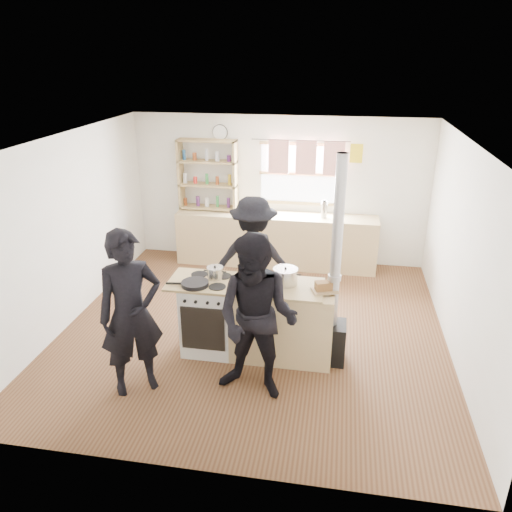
{
  "coord_description": "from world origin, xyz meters",
  "views": [
    {
      "loc": [
        1.02,
        -5.74,
        3.47
      ],
      "look_at": [
        0.05,
        -0.1,
        1.1
      ],
      "focal_mm": 35.0,
      "sensor_mm": 36.0,
      "label": 1
    }
  ],
  "objects_px": {
    "thermos": "(324,209)",
    "roast_tray": "(259,284)",
    "stockpot_stove": "(215,273)",
    "person_near_right": "(257,319)",
    "skillet_greens": "(195,283)",
    "flue_heater": "(332,312)",
    "stockpot_counter": "(285,276)",
    "bread_board": "(325,287)",
    "cooking_island": "(257,319)",
    "person_far": "(254,258)",
    "person_near_left": "(131,314)"
  },
  "relations": [
    {
      "from": "cooking_island",
      "to": "thermos",
      "type": "bearing_deg",
      "value": 76.81
    },
    {
      "from": "stockpot_counter",
      "to": "person_near_right",
      "type": "xyz_separation_m",
      "value": [
        -0.19,
        -0.84,
        -0.11
      ]
    },
    {
      "from": "stockpot_counter",
      "to": "bread_board",
      "type": "height_order",
      "value": "stockpot_counter"
    },
    {
      "from": "stockpot_stove",
      "to": "person_far",
      "type": "xyz_separation_m",
      "value": [
        0.32,
        0.86,
        -0.14
      ]
    },
    {
      "from": "roast_tray",
      "to": "person_near_right",
      "type": "distance_m",
      "value": 0.7
    },
    {
      "from": "thermos",
      "to": "stockpot_stove",
      "type": "xyz_separation_m",
      "value": [
        -1.18,
        -2.69,
        -0.04
      ]
    },
    {
      "from": "stockpot_stove",
      "to": "person_near_left",
      "type": "xyz_separation_m",
      "value": [
        -0.66,
        -0.99,
        -0.08
      ]
    },
    {
      "from": "flue_heater",
      "to": "person_near_left",
      "type": "height_order",
      "value": "flue_heater"
    },
    {
      "from": "cooking_island",
      "to": "stockpot_stove",
      "type": "height_order",
      "value": "stockpot_stove"
    },
    {
      "from": "flue_heater",
      "to": "stockpot_counter",
      "type": "bearing_deg",
      "value": 171.47
    },
    {
      "from": "thermos",
      "to": "stockpot_counter",
      "type": "xyz_separation_m",
      "value": [
        -0.33,
        -2.7,
        -0.01
      ]
    },
    {
      "from": "stockpot_stove",
      "to": "flue_heater",
      "type": "height_order",
      "value": "flue_heater"
    },
    {
      "from": "person_near_right",
      "to": "person_far",
      "type": "distance_m",
      "value": 1.74
    },
    {
      "from": "skillet_greens",
      "to": "person_near_left",
      "type": "bearing_deg",
      "value": -122.69
    },
    {
      "from": "skillet_greens",
      "to": "person_far",
      "type": "height_order",
      "value": "person_far"
    },
    {
      "from": "thermos",
      "to": "roast_tray",
      "type": "xyz_separation_m",
      "value": [
        -0.61,
        -2.84,
        -0.07
      ]
    },
    {
      "from": "flue_heater",
      "to": "person_near_right",
      "type": "bearing_deg",
      "value": -135.34
    },
    {
      "from": "bread_board",
      "to": "person_near_right",
      "type": "relative_size",
      "value": 0.18
    },
    {
      "from": "person_far",
      "to": "thermos",
      "type": "bearing_deg",
      "value": -117.65
    },
    {
      "from": "cooking_island",
      "to": "skillet_greens",
      "type": "height_order",
      "value": "skillet_greens"
    },
    {
      "from": "thermos",
      "to": "person_near_left",
      "type": "bearing_deg",
      "value": -116.58
    },
    {
      "from": "stockpot_stove",
      "to": "bread_board",
      "type": "height_order",
      "value": "stockpot_stove"
    },
    {
      "from": "skillet_greens",
      "to": "stockpot_stove",
      "type": "distance_m",
      "value": 0.31
    },
    {
      "from": "person_near_right",
      "to": "stockpot_stove",
      "type": "bearing_deg",
      "value": 138.65
    },
    {
      "from": "skillet_greens",
      "to": "bread_board",
      "type": "xyz_separation_m",
      "value": [
        1.49,
        0.11,
        0.02
      ]
    },
    {
      "from": "person_far",
      "to": "stockpot_stove",
      "type": "bearing_deg",
      "value": 67.3
    },
    {
      "from": "person_near_right",
      "to": "person_near_left",
      "type": "bearing_deg",
      "value": -163.0
    },
    {
      "from": "cooking_island",
      "to": "skillet_greens",
      "type": "bearing_deg",
      "value": -167.55
    },
    {
      "from": "roast_tray",
      "to": "stockpot_counter",
      "type": "bearing_deg",
      "value": 26.45
    },
    {
      "from": "stockpot_stove",
      "to": "person_near_right",
      "type": "height_order",
      "value": "person_near_right"
    },
    {
      "from": "person_near_left",
      "to": "person_near_right",
      "type": "relative_size",
      "value": 1.01
    },
    {
      "from": "thermos",
      "to": "cooking_island",
      "type": "bearing_deg",
      "value": -103.19
    },
    {
      "from": "roast_tray",
      "to": "flue_heater",
      "type": "distance_m",
      "value": 0.91
    },
    {
      "from": "person_near_left",
      "to": "bread_board",
      "type": "bearing_deg",
      "value": -11.43
    },
    {
      "from": "cooking_island",
      "to": "person_near_left",
      "type": "xyz_separation_m",
      "value": [
        -1.19,
        -0.9,
        0.45
      ]
    },
    {
      "from": "thermos",
      "to": "roast_tray",
      "type": "relative_size",
      "value": 0.75
    },
    {
      "from": "cooking_island",
      "to": "person_far",
      "type": "bearing_deg",
      "value": 102.62
    },
    {
      "from": "flue_heater",
      "to": "person_far",
      "type": "height_order",
      "value": "flue_heater"
    },
    {
      "from": "skillet_greens",
      "to": "stockpot_stove",
      "type": "relative_size",
      "value": 1.79
    },
    {
      "from": "skillet_greens",
      "to": "person_far",
      "type": "xyz_separation_m",
      "value": [
        0.5,
        1.1,
        -0.1
      ]
    },
    {
      "from": "flue_heater",
      "to": "person_near_right",
      "type": "xyz_separation_m",
      "value": [
        -0.76,
        -0.75,
        0.26
      ]
    },
    {
      "from": "stockpot_stove",
      "to": "cooking_island",
      "type": "bearing_deg",
      "value": -9.05
    },
    {
      "from": "cooking_island",
      "to": "flue_heater",
      "type": "relative_size",
      "value": 0.79
    },
    {
      "from": "stockpot_counter",
      "to": "person_near_left",
      "type": "height_order",
      "value": "person_near_left"
    },
    {
      "from": "skillet_greens",
      "to": "roast_tray",
      "type": "xyz_separation_m",
      "value": [
        0.75,
        0.09,
        0.01
      ]
    },
    {
      "from": "stockpot_counter",
      "to": "roast_tray",
      "type": "bearing_deg",
      "value": -153.55
    },
    {
      "from": "stockpot_counter",
      "to": "bread_board",
      "type": "bearing_deg",
      "value": -14.28
    },
    {
      "from": "roast_tray",
      "to": "flue_heater",
      "type": "xyz_separation_m",
      "value": [
        0.85,
        0.06,
        -0.32
      ]
    },
    {
      "from": "thermos",
      "to": "bread_board",
      "type": "height_order",
      "value": "thermos"
    },
    {
      "from": "stockpot_stove",
      "to": "skillet_greens",
      "type": "bearing_deg",
      "value": -127.12
    }
  ]
}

